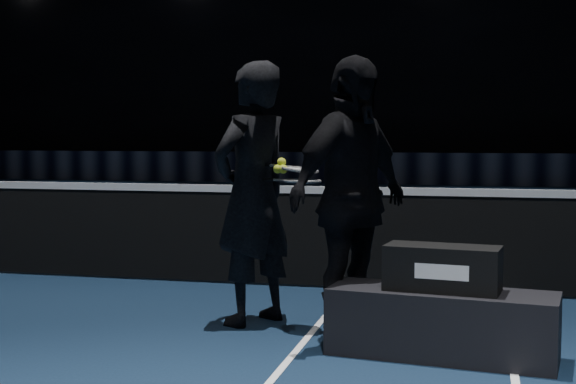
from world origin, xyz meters
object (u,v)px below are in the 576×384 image
racket_lower (302,181)px  player_a (253,193)px  player_b (350,199)px  tennis_balls (281,167)px  racket_bag (443,268)px  player_bench (442,324)px  racket_upper (300,170)px

racket_lower → player_a: bearing=180.0°
player_b → tennis_balls: bearing=98.1°
player_a → tennis_balls: (0.24, -0.09, 0.21)m
player_a → racket_bag: bearing=97.0°
tennis_balls → player_bench: bearing=-23.5°
player_a → racket_lower: 0.46m
player_a → racket_upper: player_a is taller
tennis_balls → racket_upper: bearing=-8.0°
player_b → racket_lower: 0.41m
player_b → racket_lower: (-0.37, 0.15, 0.11)m
player_b → tennis_balls: player_b is taller
player_bench → player_b: 1.05m
player_bench → racket_upper: size_ratio=2.12×
player_bench → racket_upper: 1.51m
racket_lower → racket_upper: 0.10m
player_a → racket_upper: bearing=104.2°
player_bench → tennis_balls: tennis_balls is taller
player_b → racket_lower: player_b is taller
racket_bag → racket_upper: bearing=162.4°
racket_lower → tennis_balls: 0.22m
racket_lower → racket_upper: bearing=141.3°
racket_upper → player_bench: bearing=-8.0°
racket_upper → player_a: bearing=-178.3°
player_b → racket_upper: player_b is taller
player_bench → player_b: (-0.65, 0.30, 0.77)m
racket_bag → player_a: (-1.44, 0.61, 0.41)m
racket_bag → player_b: 0.82m
racket_lower → player_b: bearing=0.0°
racket_upper → tennis_balls: bearing=-170.4°
player_bench → tennis_balls: (-1.20, 0.52, 0.98)m
racket_upper → tennis_balls: tennis_balls is taller
player_bench → player_a: player_a is taller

